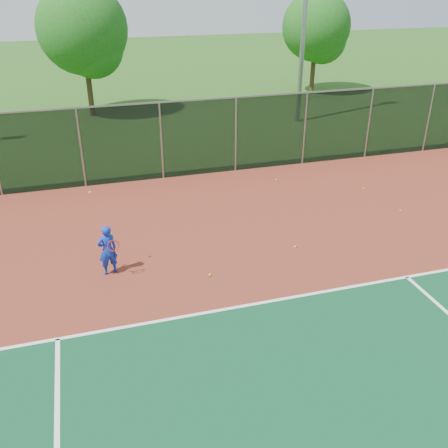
# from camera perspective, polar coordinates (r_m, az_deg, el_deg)

# --- Properties ---
(ground) EXTENTS (120.00, 120.00, 0.00)m
(ground) POSITION_cam_1_polar(r_m,az_deg,el_deg) (11.42, 20.41, -15.27)
(ground) COLOR #224F16
(ground) RESTS_ON ground
(court_apron) EXTENTS (30.00, 20.00, 0.02)m
(court_apron) POSITION_cam_1_polar(r_m,az_deg,el_deg) (12.66, 15.25, -9.69)
(court_apron) COLOR maroon
(court_apron) RESTS_ON ground
(fence_back) EXTENTS (30.00, 0.06, 3.03)m
(fence_back) POSITION_cam_1_polar(r_m,az_deg,el_deg) (20.22, 1.35, 10.26)
(fence_back) COLOR black
(fence_back) RESTS_ON court_apron
(tennis_player) EXTENTS (0.60, 0.65, 2.40)m
(tennis_player) POSITION_cam_1_polar(r_m,az_deg,el_deg) (13.64, -13.17, -2.89)
(tennis_player) COLOR #132FB7
(tennis_player) RESTS_ON court_apron
(practice_ball_0) EXTENTS (0.07, 0.07, 0.07)m
(practice_ball_0) POSITION_cam_1_polar(r_m,az_deg,el_deg) (18.06, 19.52, 1.44)
(practice_ball_0) COLOR #C0C717
(practice_ball_0) RESTS_ON court_apron
(practice_ball_1) EXTENTS (0.07, 0.07, 0.07)m
(practice_ball_1) POSITION_cam_1_polar(r_m,az_deg,el_deg) (13.50, -1.63, -5.84)
(practice_ball_1) COLOR #C0C717
(practice_ball_1) RESTS_ON court_apron
(practice_ball_2) EXTENTS (0.07, 0.07, 0.07)m
(practice_ball_2) POSITION_cam_1_polar(r_m,az_deg,el_deg) (19.72, 6.01, 5.04)
(practice_ball_2) COLOR #C0C717
(practice_ball_2) RESTS_ON court_apron
(practice_ball_3) EXTENTS (0.07, 0.07, 0.07)m
(practice_ball_3) POSITION_cam_1_polar(r_m,az_deg,el_deg) (19.54, 15.68, 3.93)
(practice_ball_3) COLOR #C0C717
(practice_ball_3) RESTS_ON court_apron
(practice_ball_5) EXTENTS (0.07, 0.07, 0.07)m
(practice_ball_5) POSITION_cam_1_polar(r_m,az_deg,el_deg) (14.96, 8.13, -2.59)
(practice_ball_5) COLOR #C0C717
(practice_ball_5) RESTS_ON court_apron
(tree_back_left) EXTENTS (4.79, 4.79, 7.03)m
(tree_back_left) POSITION_cam_1_polar(r_m,az_deg,el_deg) (29.25, -15.61, 20.25)
(tree_back_left) COLOR #382514
(tree_back_left) RESTS_ON ground
(tree_back_mid) EXTENTS (4.36, 4.36, 6.41)m
(tree_back_mid) POSITION_cam_1_polar(r_m,az_deg,el_deg) (34.77, 10.68, 20.99)
(tree_back_mid) COLOR #382514
(tree_back_mid) RESTS_ON ground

